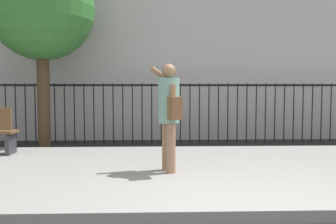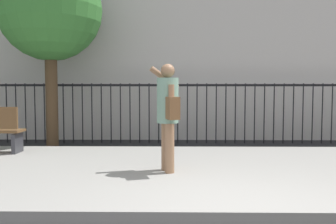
{
  "view_description": "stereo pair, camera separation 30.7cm",
  "coord_description": "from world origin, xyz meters",
  "views": [
    {
      "loc": [
        -1.06,
        -3.84,
        1.48
      ],
      "look_at": [
        -0.84,
        2.22,
        1.08
      ],
      "focal_mm": 39.18,
      "sensor_mm": 36.0,
      "label": 1
    },
    {
      "loc": [
        -0.75,
        -3.84,
        1.48
      ],
      "look_at": [
        -0.84,
        2.22,
        1.08
      ],
      "focal_mm": 39.18,
      "sensor_mm": 36.0,
      "label": 2
    }
  ],
  "objects": [
    {
      "name": "sidewalk",
      "position": [
        0.0,
        2.2,
        0.07
      ],
      "size": [
        28.0,
        4.4,
        0.15
      ],
      "primitive_type": "cube",
      "color": "gray",
      "rests_on": "ground"
    },
    {
      "name": "pedestrian_on_phone",
      "position": [
        -0.84,
        1.9,
        1.14
      ],
      "size": [
        0.52,
        0.71,
        1.71
      ],
      "color": "#936B4C",
      "rests_on": "sidewalk"
    },
    {
      "name": "iron_fence",
      "position": [
        0.0,
        5.9,
        1.02
      ],
      "size": [
        12.03,
        0.04,
        1.6
      ],
      "color": "black",
      "rests_on": "ground"
    },
    {
      "name": "street_tree_near",
      "position": [
        -3.78,
        5.2,
        3.38
      ],
      "size": [
        2.54,
        2.54,
        4.68
      ],
      "color": "#4C3823",
      "rests_on": "ground"
    }
  ]
}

